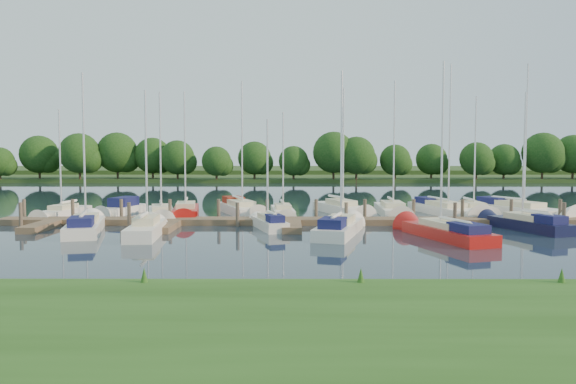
{
  "coord_description": "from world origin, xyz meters",
  "views": [
    {
      "loc": [
        -0.14,
        -30.23,
        4.87
      ],
      "look_at": [
        -0.26,
        8.0,
        2.2
      ],
      "focal_mm": 35.0,
      "sensor_mm": 36.0,
      "label": 1
    }
  ],
  "objects_px": {
    "dock": "(292,222)",
    "motorboat": "(122,210)",
    "sailboat_n_0": "(63,214)",
    "sailboat_s_2": "(269,224)",
    "sailboat_n_5": "(283,213)"
  },
  "relations": [
    {
      "from": "sailboat_n_0",
      "to": "sailboat_s_2",
      "type": "distance_m",
      "value": 17.07
    },
    {
      "from": "dock",
      "to": "sailboat_n_5",
      "type": "relative_size",
      "value": 4.84
    },
    {
      "from": "sailboat_n_5",
      "to": "sailboat_s_2",
      "type": "distance_m",
      "value": 7.09
    },
    {
      "from": "motorboat",
      "to": "sailboat_n_5",
      "type": "height_order",
      "value": "sailboat_n_5"
    },
    {
      "from": "sailboat_n_0",
      "to": "motorboat",
      "type": "distance_m",
      "value": 4.43
    },
    {
      "from": "dock",
      "to": "motorboat",
      "type": "height_order",
      "value": "motorboat"
    },
    {
      "from": "motorboat",
      "to": "sailboat_n_5",
      "type": "xyz_separation_m",
      "value": [
        12.82,
        -1.6,
        -0.08
      ]
    },
    {
      "from": "dock",
      "to": "sailboat_s_2",
      "type": "bearing_deg",
      "value": -129.68
    },
    {
      "from": "dock",
      "to": "sailboat_n_5",
      "type": "bearing_deg",
      "value": 97.18
    },
    {
      "from": "sailboat_n_0",
      "to": "motorboat",
      "type": "relative_size",
      "value": 1.49
    },
    {
      "from": "sailboat_s_2",
      "to": "sailboat_n_0",
      "type": "bearing_deg",
      "value": 141.25
    },
    {
      "from": "sailboat_n_5",
      "to": "sailboat_s_2",
      "type": "relative_size",
      "value": 1.12
    },
    {
      "from": "sailboat_n_0",
      "to": "sailboat_n_5",
      "type": "height_order",
      "value": "sailboat_n_0"
    },
    {
      "from": "motorboat",
      "to": "dock",
      "type": "bearing_deg",
      "value": 167.77
    },
    {
      "from": "dock",
      "to": "motorboat",
      "type": "bearing_deg",
      "value": 153.0
    }
  ]
}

